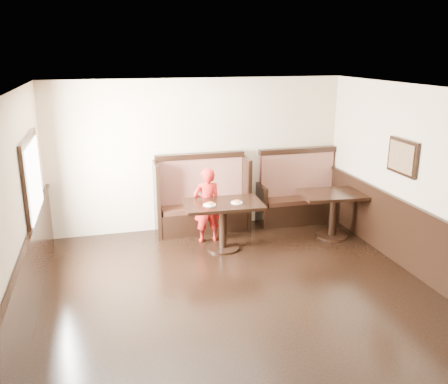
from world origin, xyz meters
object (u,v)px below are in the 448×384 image
object	(u,v)px
booth_main	(202,203)
child	(207,205)
table_main	(223,214)
table_neighbor	(334,204)
booth_neighbor	(298,197)

from	to	relation	value
booth_main	child	distance (m)	0.60
table_main	table_neighbor	xyz separation A→B (m)	(2.07, 0.03, -0.01)
table_neighbor	table_main	bearing A→B (deg)	-173.60
table_neighbor	child	size ratio (longest dim) A/B	0.95
table_neighbor	child	distance (m)	2.28
table_main	child	xyz separation A→B (m)	(-0.18, 0.41, 0.03)
booth_neighbor	table_neighbor	world-z (taller)	booth_neighbor
booth_main	table_main	xyz separation A→B (m)	(0.15, -0.99, 0.11)
booth_main	table_main	bearing A→B (deg)	-81.34
booth_main	table_neighbor	bearing A→B (deg)	-23.31
booth_main	child	xyz separation A→B (m)	(-0.03, -0.58, 0.14)
table_main	child	distance (m)	0.45
booth_neighbor	table_neighbor	bearing A→B (deg)	-74.36
table_neighbor	child	bearing A→B (deg)	175.96
booth_neighbor	table_main	bearing A→B (deg)	-151.24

